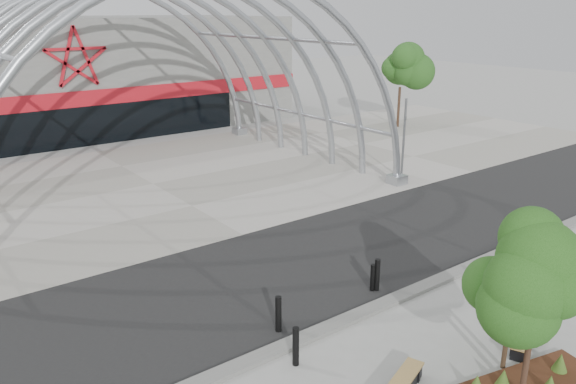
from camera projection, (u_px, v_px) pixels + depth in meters
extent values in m
plane|color=#979792|center=(368.00, 306.00, 16.96)|extent=(140.00, 140.00, 0.00)
cube|color=black|center=(297.00, 266.00, 19.61)|extent=(140.00, 7.00, 0.02)
cube|color=#9B978B|center=(153.00, 184.00, 28.71)|extent=(60.00, 17.00, 0.04)
cube|color=slate|center=(374.00, 308.00, 16.75)|extent=(60.00, 0.50, 0.12)
cube|color=slate|center=(46.00, 74.00, 41.13)|extent=(34.00, 15.00, 8.00)
cube|color=black|center=(83.00, 127.00, 36.32)|extent=(22.00, 0.25, 2.60)
cube|color=red|center=(80.00, 99.00, 35.76)|extent=(34.00, 0.30, 1.00)
torus|color=#9FA4A9|center=(229.00, 228.00, 23.03)|extent=(20.36, 0.36, 20.36)
torus|color=#9FA4A9|center=(200.00, 211.00, 24.92)|extent=(20.36, 0.36, 20.36)
torus|color=#9FA4A9|center=(175.00, 197.00, 26.82)|extent=(20.36, 0.36, 20.36)
torus|color=#9FA4A9|center=(153.00, 185.00, 28.72)|extent=(20.36, 0.36, 20.36)
torus|color=#9FA4A9|center=(134.00, 174.00, 30.62)|extent=(20.36, 0.36, 20.36)
torus|color=#9FA4A9|center=(117.00, 164.00, 32.51)|extent=(20.36, 0.36, 20.36)
torus|color=#9FA4A9|center=(102.00, 155.00, 34.41)|extent=(20.36, 0.36, 20.36)
cylinder|color=#9FA4A9|center=(301.00, 114.00, 33.44)|extent=(0.20, 15.00, 0.20)
cylinder|color=#9FA4A9|center=(265.00, 38.00, 30.57)|extent=(0.20, 15.00, 0.20)
cube|color=#9FA4A9|center=(397.00, 180.00, 28.67)|extent=(0.80, 0.80, 0.50)
cube|color=#9FA4A9|center=(240.00, 131.00, 40.05)|extent=(0.80, 0.80, 0.50)
cone|color=#446622|center=(503.00, 378.00, 13.14)|extent=(0.37, 0.37, 0.46)
cone|color=#446622|center=(550.00, 384.00, 12.93)|extent=(0.37, 0.37, 0.46)
cone|color=#446622|center=(477.00, 384.00, 12.94)|extent=(0.37, 0.37, 0.46)
cone|color=#446622|center=(560.00, 362.00, 13.73)|extent=(0.37, 0.37, 0.46)
cylinder|color=slate|center=(404.00, 140.00, 28.98)|extent=(0.12, 0.12, 4.25)
imported|color=black|center=(405.00, 122.00, 28.69)|extent=(0.28, 0.60, 0.12)
cylinder|color=black|center=(527.00, 358.00, 12.58)|extent=(0.14, 0.14, 2.21)
ellipsoid|color=#183F0F|center=(539.00, 277.00, 11.96)|extent=(1.90, 1.90, 2.41)
cylinder|color=#302314|center=(507.00, 335.00, 13.78)|extent=(0.12, 0.12, 1.85)
ellipsoid|color=#204B15|center=(516.00, 274.00, 13.26)|extent=(1.53, 1.53, 2.02)
cube|color=black|center=(412.00, 372.00, 13.58)|extent=(0.25, 0.43, 0.37)
cube|color=olive|center=(401.00, 381.00, 12.96)|extent=(1.95, 1.05, 0.06)
cube|color=black|center=(522.00, 340.00, 14.98)|extent=(1.72, 1.00, 0.29)
cube|color=black|center=(518.00, 351.00, 14.43)|extent=(0.25, 0.39, 0.35)
cube|color=black|center=(525.00, 328.00, 15.51)|extent=(0.25, 0.39, 0.35)
cube|color=olive|center=(523.00, 333.00, 14.92)|extent=(1.78, 1.07, 0.05)
cylinder|color=black|center=(278.00, 314.00, 15.48)|extent=(0.17, 0.17, 1.08)
cylinder|color=black|center=(296.00, 346.00, 14.02)|extent=(0.17, 0.17, 1.06)
cylinder|color=black|center=(373.00, 278.00, 17.75)|extent=(0.15, 0.15, 0.92)
cylinder|color=black|center=(377.00, 275.00, 17.75)|extent=(0.17, 0.17, 1.09)
cylinder|color=black|center=(494.00, 282.00, 17.44)|extent=(0.15, 0.15, 0.93)
cylinder|color=#301D13|center=(399.00, 107.00, 42.16)|extent=(0.20, 0.20, 3.03)
ellipsoid|color=#1C4516|center=(401.00, 70.00, 41.31)|extent=(2.70, 2.70, 3.30)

